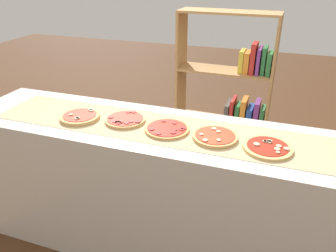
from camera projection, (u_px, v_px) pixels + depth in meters
name	position (u px, v px, depth m)	size (l,w,h in m)	color
ground_plane	(168.00, 245.00, 2.26)	(12.00, 12.00, 0.00)	#4C2D19
counter	(168.00, 192.00, 2.06)	(2.56, 0.59, 0.89)	beige
parchment_paper	(168.00, 129.00, 1.86)	(2.13, 0.39, 0.00)	tan
pizza_mushroom_0	(80.00, 117.00, 1.98)	(0.24, 0.24, 0.03)	tan
pizza_pepperoni_1	(125.00, 120.00, 1.95)	(0.24, 0.24, 0.02)	tan
pizza_pepperoni_2	(167.00, 129.00, 1.84)	(0.25, 0.25, 0.02)	tan
pizza_mushroom_3	(215.00, 137.00, 1.76)	(0.24, 0.24, 0.03)	tan
pizza_mushroom_4	(268.00, 147.00, 1.66)	(0.25, 0.25, 0.02)	#DBB26B
bookshelf	(234.00, 102.00, 2.81)	(0.80, 0.28, 1.41)	#A87A47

